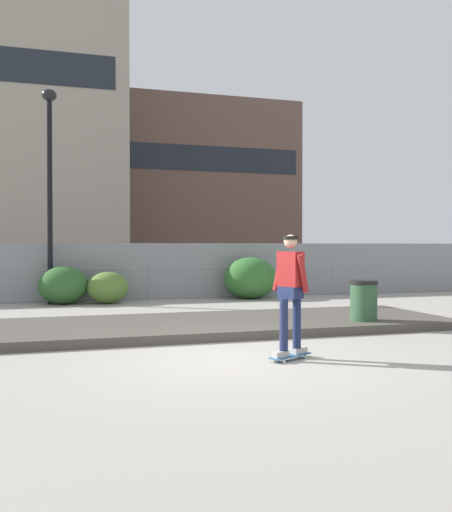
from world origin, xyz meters
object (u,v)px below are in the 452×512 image
shrub_left (63,285)px  shrub_right (250,278)px  street_lamp (50,170)px  parked_car_far (387,267)px  skateboard (290,356)px  parked_car_mid (254,269)px  shrub_center (108,288)px  skater (290,286)px  trash_bin (364,305)px  parked_car_near (79,270)px

shrub_left → shrub_right: size_ratio=0.83×
street_lamp → parked_car_far: size_ratio=1.47×
skateboard → shrub_left: 9.98m
parked_car_mid → parked_car_far: (6.25, 0.14, 0.00)m
street_lamp → parked_car_mid: size_ratio=1.43×
shrub_left → shrub_center: bearing=-7.9°
skater → trash_bin: size_ratio=1.81×
parked_car_far → trash_bin: bearing=-124.9°
shrub_right → parked_car_near: bearing=143.3°
skateboard → trash_bin: 3.71m
parked_car_near → skater: bearing=-78.3°
skater → parked_car_near: size_ratio=0.42×
skater → trash_bin: skater is taller
parked_car_far → shrub_center: parked_car_far is taller
trash_bin → skater: bearing=-137.9°
skateboard → shrub_right: (2.61, 9.47, 0.63)m
street_lamp → shrub_right: street_lamp is taller
shrub_center → street_lamp: bearing=166.2°
street_lamp → shrub_left: bearing=-31.3°
skater → shrub_center: bearing=102.7°
skateboard → shrub_right: 9.84m
parked_car_far → shrub_left: size_ratio=3.00×
shrub_right → skater: bearing=-105.4°
skateboard → trash_bin: trash_bin is taller
trash_bin → shrub_center: bearing=125.6°
street_lamp → skateboard: bearing=-68.7°
shrub_left → skateboard: bearing=-70.2°
parked_car_far → trash_bin: parked_car_far is taller
parked_car_far → shrub_left: parked_car_far is taller
shrub_right → street_lamp: bearing=178.7°
parked_car_far → shrub_right: parked_car_far is taller
shrub_center → shrub_left: bearing=172.1°
parked_car_near → shrub_left: (-0.57, -4.12, -0.27)m
trash_bin → skateboard: bearing=-137.9°
parked_car_near → trash_bin: 12.35m
skater → shrub_left: bearing=109.8°
parked_car_mid → parked_car_near: bearing=177.2°
skateboard → parked_car_near: bearing=101.7°
parked_car_near → parked_car_mid: size_ratio=0.98×
parked_car_near → shrub_center: 4.37m
parked_car_near → shrub_right: parked_car_near is taller
parked_car_mid → shrub_right: size_ratio=2.55×
trash_bin → parked_car_near: bearing=116.7°
skater → shrub_left: (-3.37, 9.38, -0.57)m
skater → parked_car_mid: (4.04, 13.16, -0.30)m
parked_car_near → shrub_center: parked_car_near is taller
street_lamp → shrub_left: street_lamp is taller
street_lamp → shrub_left: size_ratio=4.40×
parked_car_far → shrub_center: (-12.37, -4.10, -0.35)m
skater → street_lamp: street_lamp is taller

